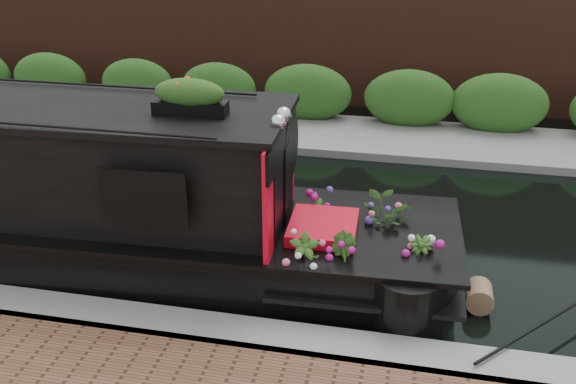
# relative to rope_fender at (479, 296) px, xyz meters

# --- Properties ---
(ground) EXTENTS (80.00, 80.00, 0.00)m
(ground) POSITION_rel_rope_fender_xyz_m (-3.56, 1.85, -0.18)
(ground) COLOR black
(ground) RESTS_ON ground
(near_bank_coping) EXTENTS (40.00, 0.60, 0.50)m
(near_bank_coping) POSITION_rel_rope_fender_xyz_m (-3.56, -1.45, -0.18)
(near_bank_coping) COLOR gray
(near_bank_coping) RESTS_ON ground
(far_bank_path) EXTENTS (40.00, 2.40, 0.34)m
(far_bank_path) POSITION_rel_rope_fender_xyz_m (-3.56, 6.05, -0.18)
(far_bank_path) COLOR slate
(far_bank_path) RESTS_ON ground
(far_hedge) EXTENTS (40.00, 1.10, 2.80)m
(far_hedge) POSITION_rel_rope_fender_xyz_m (-3.56, 6.95, -0.18)
(far_hedge) COLOR #28551C
(far_hedge) RESTS_ON ground
(far_brick_wall) EXTENTS (40.00, 1.00, 8.00)m
(far_brick_wall) POSITION_rel_rope_fender_xyz_m (-3.56, 9.05, -0.18)
(far_brick_wall) COLOR #4A2519
(far_brick_wall) RESTS_ON ground
(rope_fender) EXTENTS (0.35, 0.41, 0.35)m
(rope_fender) POSITION_rel_rope_fender_xyz_m (0.00, 0.00, 0.00)
(rope_fender) COLOR #846045
(rope_fender) RESTS_ON ground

